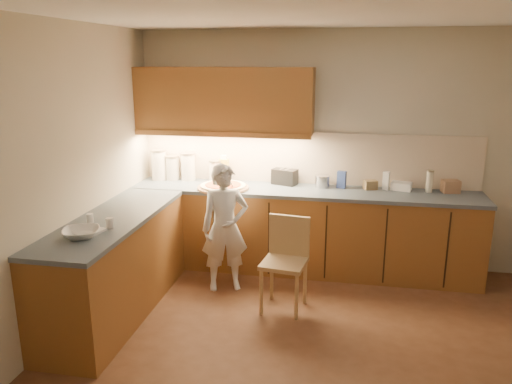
# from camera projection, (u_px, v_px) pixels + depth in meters

# --- Properties ---
(room) EXTENTS (4.54, 4.50, 2.62)m
(room) POSITION_uv_depth(u_px,v_px,m) (335.00, 148.00, 3.51)
(room) COLOR #55311D
(room) RESTS_ON ground
(l_counter) EXTENTS (3.77, 2.62, 0.92)m
(l_counter) POSITION_uv_depth(u_px,v_px,m) (245.00, 240.00, 5.17)
(l_counter) COLOR brown
(l_counter) RESTS_ON ground
(backsplash) EXTENTS (3.75, 0.02, 0.58)m
(backsplash) POSITION_uv_depth(u_px,v_px,m) (306.00, 158.00, 5.58)
(backsplash) COLOR beige
(backsplash) RESTS_ON l_counter
(upper_cabinets) EXTENTS (1.95, 0.36, 0.73)m
(upper_cabinets) POSITION_uv_depth(u_px,v_px,m) (224.00, 100.00, 5.43)
(upper_cabinets) COLOR brown
(upper_cabinets) RESTS_ON ground
(pizza_on_board) EXTENTS (0.56, 0.56, 0.23)m
(pizza_on_board) POSITION_uv_depth(u_px,v_px,m) (223.00, 187.00, 5.40)
(pizza_on_board) COLOR #AC7F56
(pizza_on_board) RESTS_ON l_counter
(child) EXTENTS (0.55, 0.46, 1.30)m
(child) POSITION_uv_depth(u_px,v_px,m) (225.00, 228.00, 4.99)
(child) COLOR white
(child) RESTS_ON ground
(wooden_chair) EXTENTS (0.44, 0.44, 0.87)m
(wooden_chair) POSITION_uv_depth(u_px,v_px,m) (286.00, 256.00, 4.65)
(wooden_chair) COLOR tan
(wooden_chair) RESTS_ON ground
(mixing_bowl) EXTENTS (0.38, 0.38, 0.07)m
(mixing_bowl) POSITION_uv_depth(u_px,v_px,m) (81.00, 233.00, 3.93)
(mixing_bowl) COLOR white
(mixing_bowl) RESTS_ON l_counter
(canister_a) EXTENTS (0.18, 0.18, 0.36)m
(canister_a) POSITION_uv_depth(u_px,v_px,m) (159.00, 164.00, 5.78)
(canister_a) COLOR white
(canister_a) RESTS_ON l_counter
(canister_b) EXTENTS (0.16, 0.16, 0.28)m
(canister_b) POSITION_uv_depth(u_px,v_px,m) (172.00, 168.00, 5.79)
(canister_b) COLOR silver
(canister_b) RESTS_ON l_counter
(canister_c) EXTENTS (0.17, 0.17, 0.32)m
(canister_c) POSITION_uv_depth(u_px,v_px,m) (188.00, 166.00, 5.76)
(canister_c) COLOR white
(canister_c) RESTS_ON l_counter
(canister_d) EXTENTS (0.15, 0.15, 0.25)m
(canister_d) POSITION_uv_depth(u_px,v_px,m) (216.00, 171.00, 5.71)
(canister_d) COLOR white
(canister_d) RESTS_ON l_counter
(oil_jug) EXTENTS (0.11, 0.08, 0.31)m
(oil_jug) POSITION_uv_depth(u_px,v_px,m) (224.00, 169.00, 5.70)
(oil_jug) COLOR gold
(oil_jug) RESTS_ON l_counter
(toaster) EXTENTS (0.31, 0.23, 0.18)m
(toaster) POSITION_uv_depth(u_px,v_px,m) (285.00, 177.00, 5.58)
(toaster) COLOR black
(toaster) RESTS_ON l_counter
(steel_pot) EXTENTS (0.17, 0.17, 0.13)m
(steel_pot) POSITION_uv_depth(u_px,v_px,m) (322.00, 181.00, 5.47)
(steel_pot) COLOR #B8B8BD
(steel_pot) RESTS_ON l_counter
(blue_box) EXTENTS (0.11, 0.09, 0.19)m
(blue_box) POSITION_uv_depth(u_px,v_px,m) (342.00, 180.00, 5.43)
(blue_box) COLOR #314793
(blue_box) RESTS_ON l_counter
(card_box_a) EXTENTS (0.16, 0.14, 0.10)m
(card_box_a) POSITION_uv_depth(u_px,v_px,m) (370.00, 185.00, 5.38)
(card_box_a) COLOR #997D52
(card_box_a) RESTS_ON l_counter
(white_bottle) EXTENTS (0.08, 0.08, 0.20)m
(white_bottle) POSITION_uv_depth(u_px,v_px,m) (386.00, 181.00, 5.35)
(white_bottle) COLOR white
(white_bottle) RESTS_ON l_counter
(flat_pack) EXTENTS (0.24, 0.19, 0.08)m
(flat_pack) POSITION_uv_depth(u_px,v_px,m) (401.00, 186.00, 5.35)
(flat_pack) COLOR white
(flat_pack) RESTS_ON l_counter
(tall_jar) EXTENTS (0.08, 0.08, 0.24)m
(tall_jar) POSITION_uv_depth(u_px,v_px,m) (430.00, 181.00, 5.24)
(tall_jar) COLOR white
(tall_jar) RESTS_ON l_counter
(card_box_b) EXTENTS (0.19, 0.16, 0.13)m
(card_box_b) POSITION_uv_depth(u_px,v_px,m) (451.00, 186.00, 5.24)
(card_box_b) COLOR tan
(card_box_b) RESTS_ON l_counter
(dough_cloth) EXTENTS (0.32, 0.28, 0.02)m
(dough_cloth) POSITION_uv_depth(u_px,v_px,m) (85.00, 231.00, 4.05)
(dough_cloth) COLOR white
(dough_cloth) RESTS_ON l_counter
(spice_jar_a) EXTENTS (0.06, 0.06, 0.08)m
(spice_jar_a) POSITION_uv_depth(u_px,v_px,m) (90.00, 218.00, 4.28)
(spice_jar_a) COLOR white
(spice_jar_a) RESTS_ON l_counter
(spice_jar_b) EXTENTS (0.08, 0.08, 0.09)m
(spice_jar_b) POSITION_uv_depth(u_px,v_px,m) (110.00, 223.00, 4.14)
(spice_jar_b) COLOR silver
(spice_jar_b) RESTS_ON l_counter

